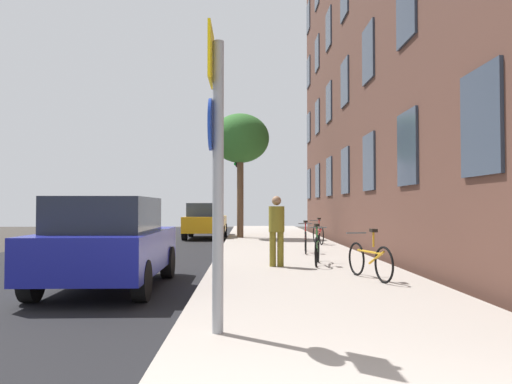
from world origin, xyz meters
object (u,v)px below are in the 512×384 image
Objects in this scene: car_0 at (109,242)px; car_1 at (206,220)px; bicycle_2 at (306,240)px; pedestrian_0 at (277,226)px; bicycle_1 at (317,249)px; bicycle_3 at (318,234)px; traffic_light at (240,176)px; sign_post at (216,155)px; tree_near at (240,139)px; bicycle_0 at (370,259)px.

car_1 is (0.58, 14.49, -0.00)m from car_0.
pedestrian_0 is (-1.06, -3.47, 0.54)m from bicycle_2.
bicycle_1 is 6.69m from bicycle_3.
traffic_light is at bearing -21.06° from car_1.
pedestrian_0 is at bearing 37.45° from car_0.
bicycle_1 is at bearing 72.81° from sign_post.
bicycle_3 is at bearing -53.85° from tree_near.
bicycle_3 is 0.41× the size of car_0.
traffic_light reaches higher than bicycle_3.
pedestrian_0 reaches higher than bicycle_3.
car_0 is (-4.18, -5.87, 0.35)m from bicycle_2.
car_0 is at bearing -99.33° from tree_near.
sign_post is at bearing -123.34° from bicycle_0.
bicycle_3 is (2.87, -3.93, -3.94)m from tree_near.
car_0 reaches higher than bicycle_2.
tree_near reaches higher than traffic_light.
pedestrian_0 is (-1.93, -6.98, 0.54)m from bicycle_3.
car_0 is (-4.73, -0.33, 0.36)m from bicycle_0.
tree_near is 3.25× the size of bicycle_0.
car_1 is at bearing 158.94° from traffic_light.
bicycle_0 is (2.55, -12.97, -3.94)m from tree_near.
car_1 is (-3.52, 11.73, 0.35)m from bicycle_1.
car_0 is at bearing -146.02° from bicycle_1.
tree_near reaches higher than pedestrian_0.
sign_post reaches higher than bicycle_3.
sign_post is 17.56m from traffic_light.
bicycle_1 is (1.93, -11.12, -2.35)m from traffic_light.
bicycle_0 is 1.03× the size of bicycle_1.
car_0 is at bearing -175.98° from bicycle_0.
car_1 is at bearing 143.58° from tree_near.
pedestrian_0 is 0.38× the size of car_0.
pedestrian_0 is at bearing 80.46° from sign_post.
car_1 is at bearing 94.82° from sign_post.
traffic_light is at bearing 81.15° from car_0.
bicycle_3 is at bearing 76.06° from bicycle_2.
tree_near reaches higher than car_0.
bicycle_3 is 1.06× the size of pedestrian_0.
bicycle_1 is at bearing -73.32° from car_1.
tree_near is at bearing 101.11° from bicycle_0.
sign_post is 0.82× the size of traffic_light.
pedestrian_0 is (0.94, -10.91, -3.40)m from tree_near.
bicycle_2 is (2.00, -7.44, -3.94)m from tree_near.
sign_post reaches higher than pedestrian_0.
sign_post is 6.89m from bicycle_1.
car_1 is at bearing 87.72° from car_0.
sign_post is 2.02× the size of bicycle_1.
bicycle_3 is 7.26m from pedestrian_0.
bicycle_0 is 0.40× the size of car_1.
car_0 reaches higher than bicycle_3.
sign_post is 1.95× the size of bicycle_0.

